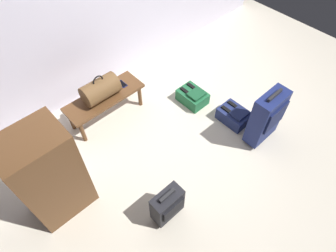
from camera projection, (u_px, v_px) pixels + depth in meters
ground_plane at (191, 139)px, 3.57m from camera, size 6.60×6.60×0.00m
bench at (105, 99)px, 3.57m from camera, size 1.00×0.36×0.36m
duffel_bag_brown at (100, 89)px, 3.42m from camera, size 0.44×0.26×0.34m
cell_phone at (122, 84)px, 3.66m from camera, size 0.07×0.14×0.01m
suitcase_upright_navy at (266, 117)px, 3.29m from camera, size 0.42×0.22×0.76m
suitcase_small_charcoal at (168, 205)px, 2.80m from camera, size 0.32×0.18×0.46m
backpack_navy at (234, 115)px, 3.70m from camera, size 0.28×0.38×0.21m
backpack_green at (193, 97)px, 3.90m from camera, size 0.28×0.38×0.21m
side_cabinet at (49, 175)px, 2.65m from camera, size 0.56×0.44×1.10m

